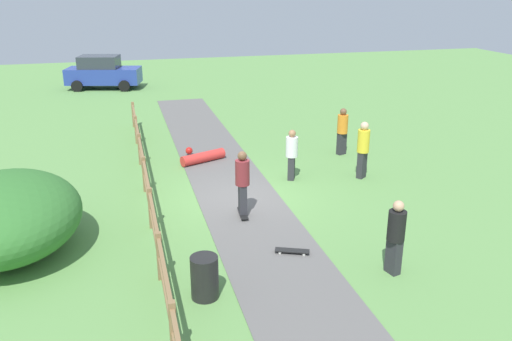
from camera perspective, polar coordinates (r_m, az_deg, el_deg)
The scene contains 13 objects.
ground_plane at distance 15.39m, azimuth -1.86°, elevation -3.07°, with size 60.00×60.00×0.00m, color #60934C.
asphalt_path at distance 15.38m, azimuth -1.86°, elevation -3.04°, with size 2.40×28.00×0.02m, color #605E5B.
wooden_fence at distance 14.82m, azimuth -11.74°, elevation -1.64°, with size 0.12×18.12×1.10m.
bush_large at distance 13.40m, azimuth -25.54°, elevation -4.47°, with size 3.39×4.07×1.84m, color #33702D.
trash_bin at distance 10.70m, azimuth -5.60°, elevation -11.45°, with size 0.56×0.56×0.90m, color black.
skater_riding at distance 13.87m, azimuth -1.48°, elevation -1.08°, with size 0.41×0.81×1.82m.
skater_fallen at distance 18.50m, azimuth -5.88°, elevation 1.51°, with size 1.66×1.49×0.36m.
skateboard_loose at distance 12.39m, azimuth 3.94°, elevation -8.66°, with size 0.81×0.50×0.08m.
bystander_yellow at distance 17.02m, azimuth 11.54°, elevation 2.51°, with size 0.53×0.53×1.86m.
bystander_white at distance 16.61m, azimuth 3.90°, elevation 1.95°, with size 0.51×0.51×1.64m.
bystander_black at distance 11.62m, azimuth 14.92°, elevation -6.67°, with size 0.46×0.46×1.70m.
bystander_orange at distance 19.30m, azimuth 9.35°, elevation 4.44°, with size 0.49×0.49×1.72m.
parked_car_blue at distance 32.56m, azimuth -16.29°, elevation 10.19°, with size 4.48×2.74×1.92m.
Camera 1 is at (-3.13, -13.82, 5.99)m, focal length 36.88 mm.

